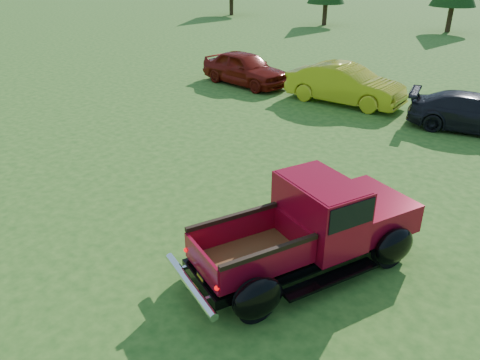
% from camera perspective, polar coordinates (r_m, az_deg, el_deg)
% --- Properties ---
extents(ground, '(120.00, 120.00, 0.00)m').
position_cam_1_polar(ground, '(10.19, -1.74, -5.45)').
color(ground, '#285518').
rests_on(ground, ground).
extents(pickup_truck, '(3.59, 4.85, 1.70)m').
position_cam_1_polar(pickup_truck, '(8.77, 9.55, -5.39)').
color(pickup_truck, black).
rests_on(pickup_truck, ground).
extents(show_car_red, '(4.44, 2.39, 1.44)m').
position_cam_1_polar(show_car_red, '(21.13, 0.61, 13.48)').
color(show_car_red, maroon).
rests_on(show_car_red, ground).
extents(show_car_yellow, '(4.52, 1.60, 1.49)m').
position_cam_1_polar(show_car_yellow, '(18.77, 12.69, 11.31)').
color(show_car_yellow, gold).
rests_on(show_car_yellow, ground).
extents(show_car_grey, '(4.39, 2.39, 1.21)m').
position_cam_1_polar(show_car_grey, '(17.18, 26.72, 7.32)').
color(show_car_grey, black).
rests_on(show_car_grey, ground).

